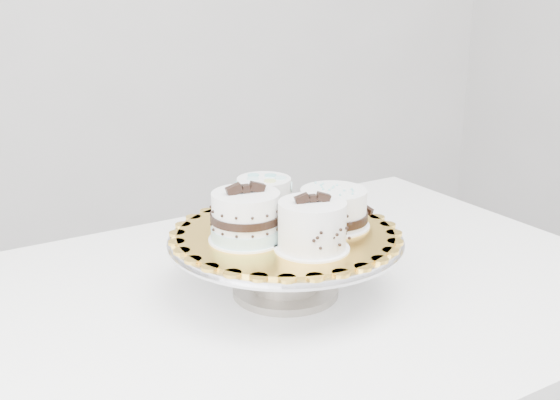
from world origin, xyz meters
name	(u,v)px	position (x,y,z in m)	size (l,w,h in m)	color
table	(268,335)	(-0.02, 0.13, 0.67)	(1.31, 0.94, 0.75)	white
cake_stand	(286,254)	(0.01, 0.12, 0.82)	(0.37, 0.37, 0.10)	gray
cake_board	(286,234)	(0.01, 0.12, 0.85)	(0.34, 0.34, 0.00)	orange
cake_swirl	(312,227)	(0.01, 0.04, 0.89)	(0.12, 0.12, 0.09)	white
cake_banded	(246,219)	(-0.06, 0.11, 0.89)	(0.11, 0.11, 0.09)	white
cake_dots	(264,197)	(0.01, 0.20, 0.89)	(0.11, 0.11, 0.07)	white
cake_ribbon	(334,209)	(0.09, 0.11, 0.88)	(0.14, 0.14, 0.06)	white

